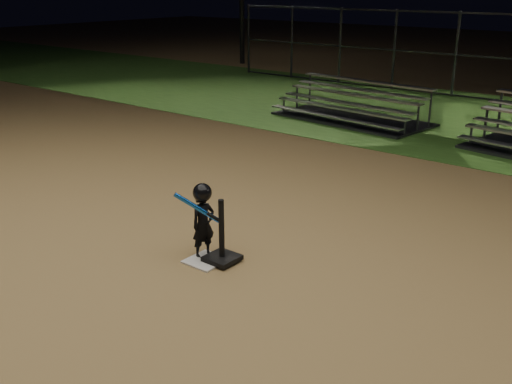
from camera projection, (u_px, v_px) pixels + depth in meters
name	position (u px, v px, depth m)	size (l,w,h in m)	color
ground	(206.00, 262.00, 7.48)	(80.00, 80.00, 0.00)	olive
grass_strip	(483.00, 123.00, 14.83)	(60.00, 8.00, 0.01)	#2B531A
home_plate	(206.00, 261.00, 7.48)	(0.45, 0.45, 0.02)	beige
batting_tee	(222.00, 249.00, 7.41)	(0.38, 0.38, 0.81)	black
child_batter	(203.00, 218.00, 7.44)	(0.46, 0.55, 0.98)	black
bleacher_left	(351.00, 113.00, 15.01)	(4.03, 2.28, 0.94)	#ACACB1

